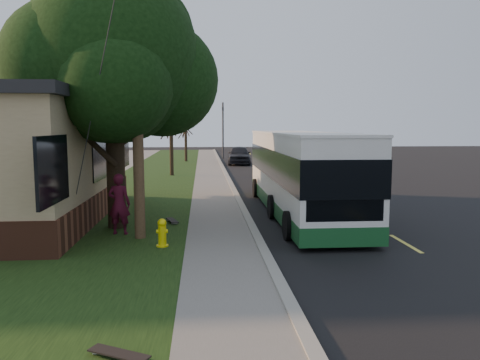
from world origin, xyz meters
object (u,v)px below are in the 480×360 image
object	(u,v)px
bare_tree_far	(186,140)
transit_bus	(300,170)
skateboard_main	(172,220)
leafy_tree	(114,61)
fire_hydrant	(162,233)
traffic_signal	(223,126)
bare_tree_near	(171,143)
skateboarder	(119,204)
distant_car	(239,155)
dumpster	(8,186)
utility_pole	(136,73)
skateboard_spare	(119,354)

from	to	relation	value
bare_tree_far	transit_bus	distance (m)	25.85
transit_bus	skateboard_main	size ratio (longest dim) A/B	12.14
leafy_tree	skateboard_main	distance (m)	5.31
fire_hydrant	bare_tree_far	size ratio (longest dim) A/B	0.18
traffic_signal	skateboard_main	world-z (taller)	traffic_signal
traffic_signal	bare_tree_near	bearing A→B (deg)	-104.04
leafy_tree	skateboarder	world-z (taller)	leafy_tree
fire_hydrant	distant_car	distance (m)	27.46
dumpster	distant_car	bearing A→B (deg)	60.54
skateboard_main	fire_hydrant	bearing A→B (deg)	-91.19
utility_pole	leafy_tree	xyz separation A→B (m)	(-0.87, 1.66, 0.54)
skateboard_spare	skateboarder	bearing A→B (deg)	99.61
distant_car	skateboard_main	bearing A→B (deg)	-95.66
leafy_tree	bare_tree_far	size ratio (longest dim) A/B	1.94
leafy_tree	fire_hydrant	bearing A→B (deg)	-59.33
dumpster	distant_car	xyz separation A→B (m)	(11.06, 19.58, 0.02)
traffic_signal	leafy_tree	bearing A→B (deg)	-98.47
utility_pole	transit_bus	distance (m)	7.14
fire_hydrant	distant_car	size ratio (longest dim) A/B	0.16
utility_pole	skateboard_spare	size ratio (longest dim) A/B	10.03
distant_car	bare_tree_near	bearing A→B (deg)	-114.96
fire_hydrant	skateboarder	xyz separation A→B (m)	(-1.35, 1.52, 0.53)
leafy_tree	distant_car	bearing A→B (deg)	76.83
utility_pole	fire_hydrant	bearing A→B (deg)	-54.62
bare_tree_near	fire_hydrant	bearing A→B (deg)	-87.14
skateboard_spare	dumpster	xyz separation A→B (m)	(-6.82, 13.54, 0.63)
bare_tree_far	skateboarder	distance (m)	28.52
bare_tree_near	skateboard_spare	xyz separation A→B (m)	(0.82, -23.98, -2.02)
skateboard_spare	dumpster	bearing A→B (deg)	116.73
utility_pole	skateboard_spare	bearing A→B (deg)	-84.91
bare_tree_far	skateboarder	size ratio (longest dim) A/B	2.26
bare_tree_near	distant_car	bearing A→B (deg)	61.04
transit_bus	dumpster	distance (m)	11.92
utility_pole	leafy_tree	bearing A→B (deg)	117.60
utility_pole	skateboard_main	xyz separation A→B (m)	(0.77, 2.08, -4.50)
transit_bus	skateboarder	distance (m)	6.78
leafy_tree	traffic_signal	size ratio (longest dim) A/B	1.42
traffic_signal	skateboard_main	bearing A→B (deg)	-95.61
transit_bus	dumpster	size ratio (longest dim) A/B	5.71
bare_tree_far	dumpster	xyz separation A→B (m)	(-6.50, -22.44, -1.24)
skateboard_main	distant_car	xyz separation A→B (m)	(4.10, 24.07, 0.65)
distant_car	skateboard_spare	bearing A→B (deg)	-93.30
bare_tree_near	distant_car	distance (m)	10.54
skateboard_spare	skateboard_main	bearing A→B (deg)	89.06
traffic_signal	transit_bus	distance (m)	29.43
fire_hydrant	leafy_tree	xyz separation A→B (m)	(-1.57, 2.65, 4.73)
utility_pole	traffic_signal	xyz separation A→B (m)	(3.81, 33.01, -1.47)
bare_tree_near	skateboard_main	size ratio (longest dim) A/B	4.73
skateboarder	dumpster	bearing A→B (deg)	-39.04
dumpster	distant_car	distance (m)	22.49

